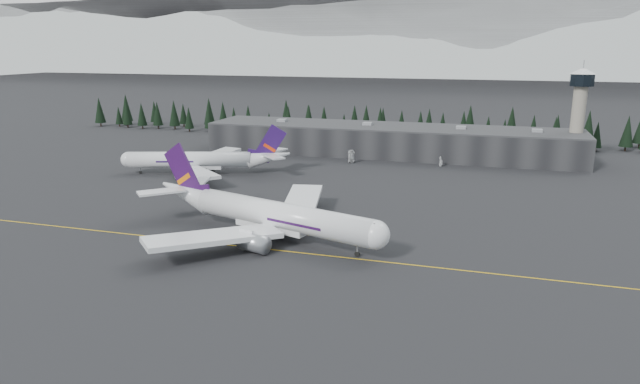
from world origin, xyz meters
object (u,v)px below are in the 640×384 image
(terminal, at_px, (390,140))
(gse_vehicle_b, at_px, (441,165))
(control_tower, at_px, (579,105))
(jet_main, at_px, (263,213))
(gse_vehicle_a, at_px, (351,161))
(jet_parked, at_px, (205,160))

(terminal, distance_m, gse_vehicle_b, 31.59)
(control_tower, bearing_deg, jet_main, -125.53)
(gse_vehicle_a, distance_m, gse_vehicle_b, 35.95)
(control_tower, xyz_separation_m, jet_main, (-86.21, -120.72, -17.45))
(jet_main, distance_m, gse_vehicle_a, 94.91)
(control_tower, bearing_deg, gse_vehicle_b, -156.06)
(terminal, distance_m, control_tower, 76.98)
(terminal, distance_m, jet_parked, 82.95)
(control_tower, xyz_separation_m, gse_vehicle_b, (-50.85, -22.58, -22.72))
(jet_main, bearing_deg, control_tower, 71.07)
(jet_main, relative_size, jet_parked, 1.13)
(control_tower, distance_m, gse_vehicle_a, 93.24)
(terminal, xyz_separation_m, control_tower, (75.00, 3.00, 17.11))
(gse_vehicle_b, bearing_deg, terminal, -134.77)
(gse_vehicle_a, xyz_separation_m, gse_vehicle_b, (35.79, 3.37, -0.07))
(control_tower, relative_size, jet_main, 0.54)
(jet_parked, bearing_deg, terminal, -152.59)
(jet_parked, distance_m, gse_vehicle_a, 59.26)
(gse_vehicle_a, height_order, gse_vehicle_b, gse_vehicle_a)
(control_tower, height_order, jet_main, control_tower)
(jet_parked, relative_size, gse_vehicle_a, 11.35)
(jet_main, bearing_deg, gse_vehicle_a, 106.86)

